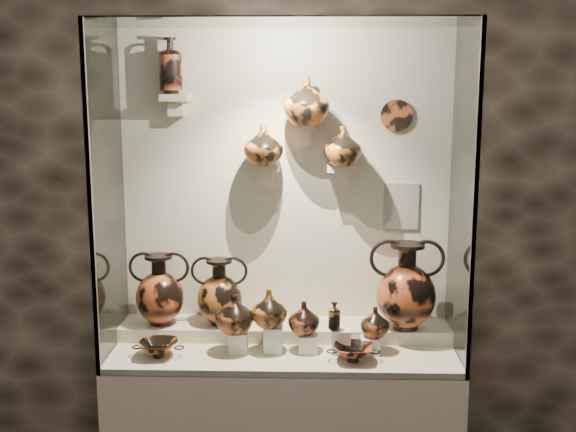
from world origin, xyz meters
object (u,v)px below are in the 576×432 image
at_px(jug_b, 269,308).
at_px(lekythos_tall, 170,62).
at_px(lekythos_small, 334,314).
at_px(kylix_left, 158,347).
at_px(amphora_mid, 220,292).
at_px(jug_c, 304,318).
at_px(amphora_left, 160,289).
at_px(ovoid_vase_a, 263,145).
at_px(kylix_right, 353,351).
at_px(ovoid_vase_c, 343,146).
at_px(ovoid_vase_b, 307,101).
at_px(jug_a, 234,313).
at_px(jug_e, 375,322).
at_px(amphora_right, 406,286).

relative_size(jug_b, lekythos_tall, 0.59).
bearing_deg(lekythos_small, kylix_left, 166.93).
distance_m(jug_b, lekythos_small, 0.32).
height_order(amphora_mid, jug_c, amphora_mid).
distance_m(amphora_left, jug_c, 0.76).
height_order(amphora_left, lekythos_small, amphora_left).
distance_m(amphora_mid, ovoid_vase_a, 0.78).
height_order(lekythos_tall, ovoid_vase_a, lekythos_tall).
height_order(kylix_right, ovoid_vase_c, ovoid_vase_c).
bearing_deg(jug_c, kylix_right, -44.90).
distance_m(lekythos_tall, ovoid_vase_b, 0.70).
distance_m(jug_a, ovoid_vase_a, 0.84).
bearing_deg(ovoid_vase_c, lekythos_tall, 169.69).
bearing_deg(kylix_left, lekythos_tall, 92.67).
distance_m(jug_c, ovoid_vase_c, 0.87).
distance_m(jug_a, jug_c, 0.34).
relative_size(jug_c, kylix_right, 0.67).
relative_size(jug_e, ovoid_vase_a, 0.71).
xyz_separation_m(amphora_left, ovoid_vase_c, (0.93, 0.05, 0.73)).
bearing_deg(lekythos_small, ovoid_vase_b, 102.40).
height_order(jug_e, kylix_left, jug_e).
bearing_deg(ovoid_vase_c, amphora_mid, 175.89).
bearing_deg(lekythos_tall, kylix_left, -103.43).
bearing_deg(amphora_mid, ovoid_vase_a, 18.63).
distance_m(jug_a, jug_b, 0.17).
height_order(amphora_mid, ovoid_vase_c, ovoid_vase_c).
xyz_separation_m(jug_a, kylix_right, (0.57, -0.10, -0.15)).
distance_m(jug_a, kylix_right, 0.60).
distance_m(amphora_right, ovoid_vase_b, 1.04).
xyz_separation_m(amphora_right, ovoid_vase_c, (-0.32, 0.08, 0.69)).
bearing_deg(amphora_right, ovoid_vase_c, 155.35).
bearing_deg(amphora_left, amphora_right, -1.01).
bearing_deg(kylix_right, ovoid_vase_c, 113.51).
height_order(lekythos_small, ovoid_vase_c, ovoid_vase_c).
xyz_separation_m(kylix_left, ovoid_vase_b, (0.70, 0.31, 1.16)).
bearing_deg(jug_c, amphora_right, -1.52).
height_order(ovoid_vase_a, ovoid_vase_c, ovoid_vase_a).
bearing_deg(ovoid_vase_c, ovoid_vase_a, 172.44).
bearing_deg(kylix_left, jug_b, 16.46).
relative_size(amphora_left, ovoid_vase_c, 1.88).
height_order(amphora_left, jug_a, amphora_left).
bearing_deg(jug_a, lekythos_small, -14.60).
relative_size(kylix_left, ovoid_vase_c, 1.22).
height_order(amphora_right, jug_b, amphora_right).
bearing_deg(jug_b, jug_a, 176.82).
distance_m(amphora_left, kylix_right, 1.04).
xyz_separation_m(jug_e, ovoid_vase_c, (-0.16, 0.23, 0.83)).
bearing_deg(ovoid_vase_c, jug_c, -137.13).
relative_size(amphora_left, lekythos_small, 2.32).
xyz_separation_m(jug_a, lekythos_small, (0.48, -0.00, 0.00)).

